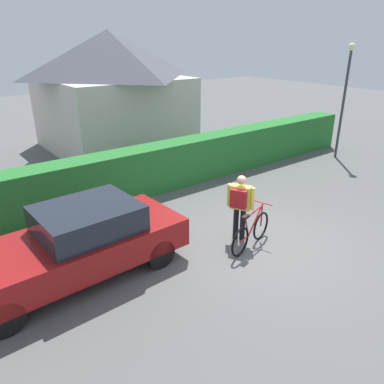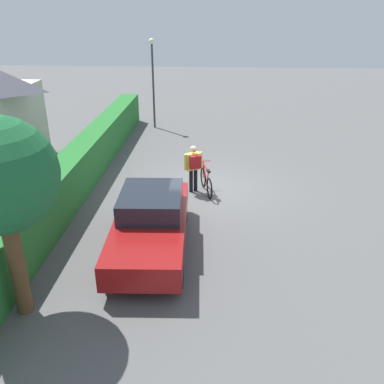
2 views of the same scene
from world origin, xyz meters
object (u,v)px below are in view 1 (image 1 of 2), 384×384
parked_car_near (76,243)px  person_rider (240,202)px  street_lamp (346,87)px  bicycle (251,232)px

parked_car_near → person_rider: 3.78m
parked_car_near → person_rider: bearing=-14.1°
parked_car_near → street_lamp: street_lamp is taller
bicycle → person_rider: size_ratio=0.99×
street_lamp → bicycle: bearing=-159.9°
bicycle → person_rider: bearing=87.3°
person_rider → bicycle: bearing=-92.7°
parked_car_near → person_rider: (3.66, -0.92, 0.24)m
parked_car_near → bicycle: 3.90m
person_rider → street_lamp: (7.99, 2.50, 1.83)m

